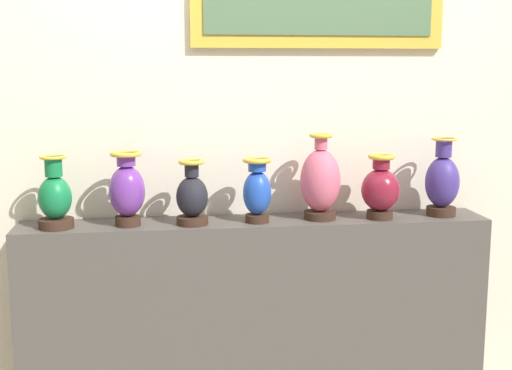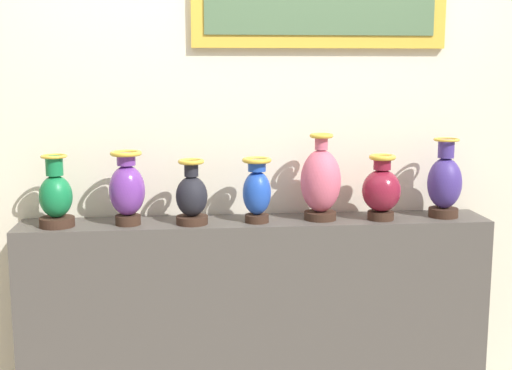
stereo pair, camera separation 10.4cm
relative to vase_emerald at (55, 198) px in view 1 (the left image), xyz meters
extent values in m
cube|color=#4C4742|center=(0.90, 0.04, -0.66)|extent=(2.20, 0.29, 1.05)
cube|color=beige|center=(0.90, 0.24, 0.39)|extent=(4.21, 0.10, 3.14)
cylinder|color=#382319|center=(0.00, 0.00, -0.11)|extent=(0.16, 0.16, 0.04)
ellipsoid|color=#14723D|center=(0.00, 0.00, 0.00)|extent=(0.15, 0.15, 0.19)
cylinder|color=#14723D|center=(0.00, 0.00, 0.14)|extent=(0.08, 0.08, 0.09)
torus|color=gold|center=(0.00, 0.00, 0.18)|extent=(0.12, 0.12, 0.01)
cylinder|color=#382319|center=(0.31, 0.01, -0.11)|extent=(0.11, 0.11, 0.04)
ellipsoid|color=#6B3393|center=(0.31, 0.01, 0.02)|extent=(0.16, 0.16, 0.23)
cylinder|color=#6B3393|center=(0.31, 0.01, 0.17)|extent=(0.08, 0.08, 0.05)
torus|color=gold|center=(0.31, 0.01, 0.19)|extent=(0.14, 0.14, 0.02)
cylinder|color=#382319|center=(0.60, -0.01, -0.12)|extent=(0.15, 0.15, 0.04)
ellipsoid|color=black|center=(0.60, -0.01, -0.01)|extent=(0.14, 0.14, 0.18)
cylinder|color=black|center=(0.60, -0.01, 0.12)|extent=(0.06, 0.06, 0.07)
torus|color=gold|center=(0.60, -0.01, 0.15)|extent=(0.12, 0.12, 0.02)
cylinder|color=#382319|center=(0.90, 0.00, -0.12)|extent=(0.11, 0.11, 0.04)
ellipsoid|color=#1E47B2|center=(0.90, 0.00, 0.00)|extent=(0.13, 0.13, 0.20)
cylinder|color=#1E47B2|center=(0.90, 0.00, 0.13)|extent=(0.08, 0.08, 0.05)
torus|color=gold|center=(0.90, 0.00, 0.16)|extent=(0.13, 0.13, 0.02)
cylinder|color=#382319|center=(1.21, 0.03, -0.12)|extent=(0.15, 0.15, 0.04)
ellipsoid|color=#CC5972|center=(1.21, 0.03, 0.05)|extent=(0.19, 0.19, 0.29)
cylinder|color=#CC5972|center=(1.21, 0.03, 0.23)|extent=(0.06, 0.06, 0.07)
torus|color=gold|center=(1.21, 0.03, 0.26)|extent=(0.11, 0.11, 0.02)
cylinder|color=#382319|center=(1.49, 0.00, -0.11)|extent=(0.12, 0.12, 0.04)
ellipsoid|color=maroon|center=(1.49, 0.00, 0.00)|extent=(0.18, 0.18, 0.20)
cylinder|color=maroon|center=(1.49, 0.00, 0.13)|extent=(0.08, 0.08, 0.06)
torus|color=gold|center=(1.49, 0.00, 0.16)|extent=(0.12, 0.12, 0.02)
cylinder|color=#382319|center=(1.81, 0.03, -0.11)|extent=(0.14, 0.14, 0.04)
ellipsoid|color=#3F2D7F|center=(1.81, 0.03, 0.03)|extent=(0.16, 0.16, 0.24)
cylinder|color=#3F2D7F|center=(1.81, 0.03, 0.19)|extent=(0.08, 0.08, 0.09)
torus|color=gold|center=(1.81, 0.03, 0.24)|extent=(0.12, 0.12, 0.01)
camera|label=1|loc=(0.48, -3.06, 0.56)|focal=47.99mm
camera|label=2|loc=(0.59, -3.08, 0.56)|focal=47.99mm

